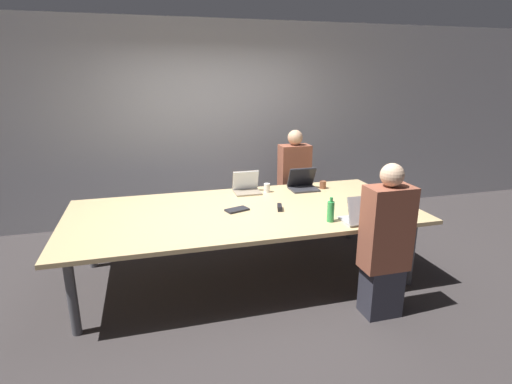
{
  "coord_description": "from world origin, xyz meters",
  "views": [
    {
      "loc": [
        -0.91,
        -3.78,
        2.07
      ],
      "look_at": [
        0.16,
        0.1,
        0.89
      ],
      "focal_mm": 28.0,
      "sensor_mm": 36.0,
      "label": 1
    }
  ],
  "objects": [
    {
      "name": "ground_plane",
      "position": [
        0.0,
        0.0,
        0.0
      ],
      "size": [
        24.0,
        24.0,
        0.0
      ],
      "primitive_type": "plane",
      "color": "#383333"
    },
    {
      "name": "curtain_wall",
      "position": [
        0.0,
        1.92,
        1.4
      ],
      "size": [
        12.0,
        0.06,
        2.8
      ],
      "color": "#ADADB2",
      "rests_on": "ground_plane"
    },
    {
      "name": "conference_table",
      "position": [
        0.0,
        0.0,
        0.69
      ],
      "size": [
        3.53,
        1.62,
        0.74
      ],
      "color": "#D6B77F",
      "rests_on": "ground_plane"
    },
    {
      "name": "laptop_far_right",
      "position": [
        0.88,
        0.56,
        0.81
      ],
      "size": [
        0.34,
        0.27,
        0.26
      ],
      "color": "#333338",
      "rests_on": "conference_table"
    },
    {
      "name": "person_far_right",
      "position": [
        0.96,
        1.08,
        0.67
      ],
      "size": [
        0.4,
        0.24,
        1.39
      ],
      "color": "#2D2D38",
      "rests_on": "ground_plane"
    },
    {
      "name": "cup_far_right",
      "position": [
        1.13,
        0.53,
        0.78
      ],
      "size": [
        0.08,
        0.08,
        0.09
      ],
      "color": "brown",
      "rests_on": "conference_table"
    },
    {
      "name": "laptop_near_right",
      "position": [
        0.97,
        -0.66,
        0.81
      ],
      "size": [
        0.32,
        0.27,
        0.27
      ],
      "rotation": [
        0.0,
        0.0,
        3.14
      ],
      "color": "#B7B7BC",
      "rests_on": "conference_table"
    },
    {
      "name": "person_near_right",
      "position": [
        1.01,
        -1.03,
        0.67
      ],
      "size": [
        0.4,
        0.24,
        1.38
      ],
      "rotation": [
        0.0,
        0.0,
        3.14
      ],
      "color": "#2D2D38",
      "rests_on": "ground_plane"
    },
    {
      "name": "cup_near_right",
      "position": [
        1.21,
        -0.61,
        0.78
      ],
      "size": [
        0.07,
        0.07,
        0.09
      ],
      "color": "white",
      "rests_on": "conference_table"
    },
    {
      "name": "bottle_near_right",
      "position": [
        0.71,
        -0.55,
        0.84
      ],
      "size": [
        0.07,
        0.07,
        0.24
      ],
      "color": "green",
      "rests_on": "conference_table"
    },
    {
      "name": "laptop_far_center",
      "position": [
        0.19,
        0.61,
        0.81
      ],
      "size": [
        0.31,
        0.25,
        0.26
      ],
      "color": "gray",
      "rests_on": "conference_table"
    },
    {
      "name": "cup_far_center",
      "position": [
        0.42,
        0.55,
        0.79
      ],
      "size": [
        0.07,
        0.07,
        0.1
      ],
      "color": "white",
      "rests_on": "conference_table"
    },
    {
      "name": "stapler",
      "position": [
        0.36,
        -0.1,
        0.76
      ],
      "size": [
        0.08,
        0.16,
        0.05
      ],
      "rotation": [
        0.0,
        0.0,
        -0.27
      ],
      "color": "black",
      "rests_on": "conference_table"
    },
    {
      "name": "notebook",
      "position": [
        -0.07,
        -0.01,
        0.75
      ],
      "size": [
        0.26,
        0.2,
        0.02
      ],
      "rotation": [
        0.0,
        0.0,
        0.33
      ],
      "color": "#232328",
      "rests_on": "conference_table"
    }
  ]
}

